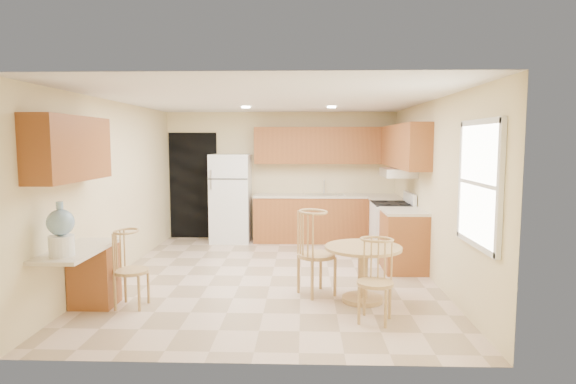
{
  "coord_description": "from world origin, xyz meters",
  "views": [
    {
      "loc": [
        0.45,
        -6.74,
        1.93
      ],
      "look_at": [
        0.22,
        0.3,
        1.19
      ],
      "focal_mm": 30.0,
      "sensor_mm": 36.0,
      "label": 1
    }
  ],
  "objects_px": {
    "chair_table_a": "(317,246)",
    "stove": "(392,230)",
    "chair_table_b": "(376,274)",
    "chair_desk": "(128,263)",
    "water_crock": "(61,232)",
    "dining_table": "(363,265)",
    "refrigerator": "(231,198)"
  },
  "relations": [
    {
      "from": "chair_table_a",
      "to": "stove",
      "type": "bearing_deg",
      "value": 117.53
    },
    {
      "from": "stove",
      "to": "dining_table",
      "type": "xyz_separation_m",
      "value": [
        -0.76,
        -2.25,
        -0.02
      ]
    },
    {
      "from": "stove",
      "to": "chair_desk",
      "type": "relative_size",
      "value": 1.22
    },
    {
      "from": "chair_desk",
      "to": "water_crock",
      "type": "relative_size",
      "value": 1.61
    },
    {
      "from": "refrigerator",
      "to": "stove",
      "type": "distance_m",
      "value": 3.15
    },
    {
      "from": "dining_table",
      "to": "water_crock",
      "type": "relative_size",
      "value": 1.65
    },
    {
      "from": "chair_desk",
      "to": "stove",
      "type": "bearing_deg",
      "value": 129.93
    },
    {
      "from": "stove",
      "to": "chair_table_a",
      "type": "relative_size",
      "value": 1.03
    },
    {
      "from": "chair_desk",
      "to": "refrigerator",
      "type": "bearing_deg",
      "value": 174.11
    },
    {
      "from": "chair_table_a",
      "to": "chair_table_b",
      "type": "relative_size",
      "value": 1.19
    },
    {
      "from": "refrigerator",
      "to": "chair_table_a",
      "type": "bearing_deg",
      "value": -64.72
    },
    {
      "from": "chair_table_b",
      "to": "water_crock",
      "type": "distance_m",
      "value": 3.26
    },
    {
      "from": "chair_table_b",
      "to": "chair_desk",
      "type": "distance_m",
      "value": 2.79
    },
    {
      "from": "refrigerator",
      "to": "chair_desk",
      "type": "bearing_deg",
      "value": -98.9
    },
    {
      "from": "stove",
      "to": "chair_table_b",
      "type": "relative_size",
      "value": 1.23
    },
    {
      "from": "chair_table_a",
      "to": "chair_desk",
      "type": "relative_size",
      "value": 1.18
    },
    {
      "from": "chair_desk",
      "to": "water_crock",
      "type": "height_order",
      "value": "water_crock"
    },
    {
      "from": "dining_table",
      "to": "chair_table_b",
      "type": "xyz_separation_m",
      "value": [
        0.05,
        -0.73,
        0.1
      ]
    },
    {
      "from": "dining_table",
      "to": "water_crock",
      "type": "bearing_deg",
      "value": -162.95
    },
    {
      "from": "refrigerator",
      "to": "chair_desk",
      "type": "distance_m",
      "value": 3.89
    },
    {
      "from": "refrigerator",
      "to": "chair_table_b",
      "type": "bearing_deg",
      "value": -62.72
    },
    {
      "from": "dining_table",
      "to": "water_crock",
      "type": "height_order",
      "value": "water_crock"
    },
    {
      "from": "stove",
      "to": "chair_table_b",
      "type": "bearing_deg",
      "value": -103.36
    },
    {
      "from": "refrigerator",
      "to": "water_crock",
      "type": "xyz_separation_m",
      "value": [
        -1.05,
        -4.44,
        0.18
      ]
    },
    {
      "from": "stove",
      "to": "water_crock",
      "type": "height_order",
      "value": "water_crock"
    },
    {
      "from": "refrigerator",
      "to": "chair_desk",
      "type": "relative_size",
      "value": 1.88
    },
    {
      "from": "water_crock",
      "to": "chair_desk",
      "type": "bearing_deg",
      "value": 53.45
    },
    {
      "from": "chair_desk",
      "to": "dining_table",
      "type": "bearing_deg",
      "value": 100.65
    },
    {
      "from": "chair_table_a",
      "to": "water_crock",
      "type": "bearing_deg",
      "value": -97.35
    },
    {
      "from": "stove",
      "to": "chair_desk",
      "type": "bearing_deg",
      "value": -143.08
    },
    {
      "from": "chair_desk",
      "to": "chair_table_a",
      "type": "bearing_deg",
      "value": 106.33
    },
    {
      "from": "chair_table_a",
      "to": "water_crock",
      "type": "distance_m",
      "value": 2.87
    }
  ]
}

